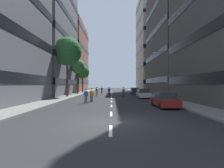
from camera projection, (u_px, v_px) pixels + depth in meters
ground_plane at (112, 95)px, 38.36m from camera, size 165.51×165.51×0.00m
sidewalk_left at (78, 94)px, 41.82m from camera, size 2.80×75.86×0.14m
sidewalk_right at (146, 94)px, 41.79m from camera, size 2.80×75.86×0.14m
lane_markings at (112, 95)px, 38.77m from camera, size 0.16×62.20×0.01m
building_left_mid at (36, 19)px, 39.38m from camera, size 14.82×19.51×32.74m
building_left_far at (63, 58)px, 61.18m from camera, size 14.82×20.43×22.03m
building_right_mid at (189, 34)px, 39.31m from camera, size 14.82×19.02×26.24m
building_right_far at (161, 45)px, 61.13m from camera, size 14.82×16.54×31.18m
parked_car_near at (143, 94)px, 30.08m from camera, size 1.82×4.40×1.52m
parked_car_mid at (165, 100)px, 17.74m from camera, size 1.82×4.40×1.52m
parked_car_far at (135, 91)px, 41.84m from camera, size 1.82×4.40×1.52m
street_tree_near at (83, 72)px, 48.54m from camera, size 3.60×3.60×7.22m
street_tree_mid at (78, 66)px, 41.32m from camera, size 3.26×3.26×7.88m
street_tree_far at (68, 52)px, 32.01m from camera, size 5.02×5.02×10.41m
streetlamp_right at (166, 70)px, 24.09m from camera, size 2.13×0.30×6.50m
skater_0 at (97, 91)px, 35.07m from camera, size 0.55×0.92×1.78m
skater_1 at (92, 94)px, 23.46m from camera, size 0.57×0.92×1.78m
skater_2 at (102, 89)px, 45.98m from camera, size 0.56×0.92×1.78m
skater_3 at (124, 91)px, 32.21m from camera, size 0.57×0.92×1.78m
skater_4 at (86, 95)px, 21.57m from camera, size 0.57×0.92×1.78m
skater_5 at (109, 91)px, 36.64m from camera, size 0.55×0.92×1.78m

